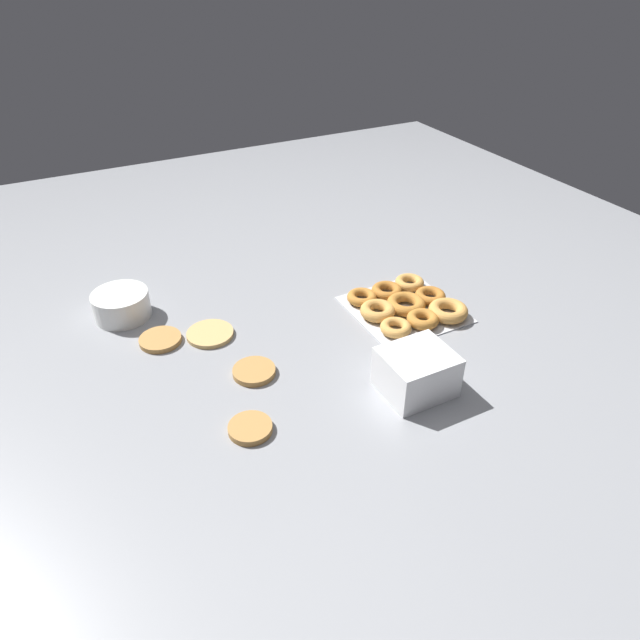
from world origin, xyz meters
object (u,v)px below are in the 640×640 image
object	(u,v)px
pancake_2	(254,371)
donut_tray	(407,305)
pancake_1	(160,340)
pancake_3	(250,428)
container_stack	(416,372)
pancake_0	(210,334)
batter_bowl	(121,305)

from	to	relation	value
pancake_2	donut_tray	world-z (taller)	donut_tray
pancake_1	pancake_2	xyz separation A→B (m)	(-0.22, -0.16, 0.00)
pancake_2	pancake_3	size ratio (longest dim) A/B	1.09
pancake_1	container_stack	distance (m)	0.64
pancake_2	donut_tray	distance (m)	0.47
pancake_0	donut_tray	distance (m)	0.53
pancake_1	donut_tray	size ratio (longest dim) A/B	0.37
container_stack	pancake_2	bearing A→B (deg)	54.17
pancake_0	container_stack	distance (m)	0.54
pancake_3	donut_tray	world-z (taller)	donut_tray
pancake_0	batter_bowl	distance (m)	0.26
pancake_0	pancake_1	bearing A→B (deg)	75.24
pancake_2	donut_tray	xyz separation A→B (m)	(0.06, -0.47, 0.01)
pancake_1	pancake_2	world-z (taller)	same
pancake_2	pancake_0	bearing A→B (deg)	12.60
container_stack	donut_tray	bearing A→B (deg)	-31.25
pancake_1	container_stack	xyz separation A→B (m)	(-0.44, -0.46, 0.04)
pancake_3	batter_bowl	size ratio (longest dim) A/B	0.63
pancake_0	batter_bowl	xyz separation A→B (m)	(0.19, 0.18, 0.03)
batter_bowl	pancake_1	bearing A→B (deg)	-160.19
pancake_1	pancake_2	size ratio (longest dim) A/B	1.04
pancake_0	pancake_1	size ratio (longest dim) A/B	1.14
pancake_1	batter_bowl	xyz separation A→B (m)	(0.16, 0.06, 0.03)
pancake_1	donut_tray	world-z (taller)	donut_tray
pancake_3	batter_bowl	xyz separation A→B (m)	(0.55, 0.15, 0.03)
donut_tray	container_stack	xyz separation A→B (m)	(-0.28, 0.17, 0.03)
pancake_0	pancake_3	world-z (taller)	pancake_3
pancake_0	donut_tray	xyz separation A→B (m)	(-0.13, -0.51, 0.01)
donut_tray	batter_bowl	bearing A→B (deg)	64.69
pancake_2	batter_bowl	distance (m)	0.45
pancake_0	pancake_2	distance (m)	0.20
batter_bowl	pancake_3	bearing A→B (deg)	-165.31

